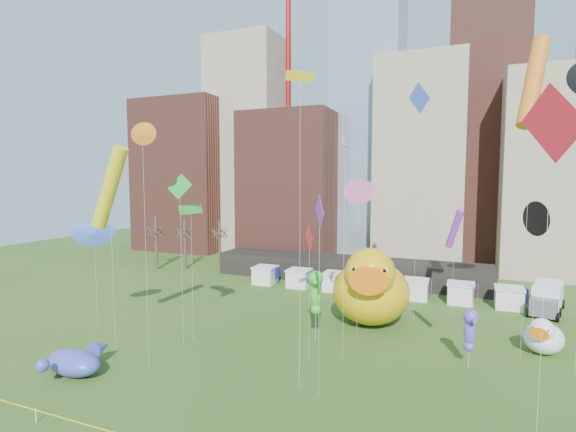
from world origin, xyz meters
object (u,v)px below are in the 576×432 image
at_px(seahorse_purple, 470,327).
at_px(whale_inflatable, 76,361).
at_px(seahorse_green, 316,289).
at_px(box_truck, 547,297).
at_px(big_duck, 371,288).
at_px(small_duck, 543,336).

xyz_separation_m(seahorse_purple, whale_inflatable, (-26.96, -12.04, -2.29)).
relative_size(seahorse_green, whale_inflatable, 1.04).
relative_size(seahorse_purple, box_truck, 0.62).
relative_size(seahorse_purple, whale_inflatable, 0.75).
bearing_deg(whale_inflatable, box_truck, 44.76).
relative_size(big_duck, small_duck, 2.41).
height_order(small_duck, seahorse_green, seahorse_green).
bearing_deg(whale_inflatable, big_duck, 50.21).
xyz_separation_m(small_duck, box_truck, (2.27, 13.26, 0.07)).
bearing_deg(small_duck, whale_inflatable, -134.63).
distance_m(whale_inflatable, box_truck, 46.42).
xyz_separation_m(whale_inflatable, box_truck, (34.93, 30.57, 0.58)).
height_order(seahorse_purple, whale_inflatable, seahorse_purple).
bearing_deg(small_duck, big_duck, -169.35).
xyz_separation_m(big_duck, small_duck, (14.66, -1.75, -2.21)).
xyz_separation_m(seahorse_green, whale_inflatable, (-14.38, -12.83, -3.79)).
xyz_separation_m(seahorse_purple, box_truck, (7.96, 18.53, -1.71)).
xyz_separation_m(small_duck, seahorse_purple, (-5.69, -5.27, 1.78)).
height_order(seahorse_purple, box_truck, seahorse_purple).
bearing_deg(box_truck, whale_inflatable, -124.35).
bearing_deg(box_truck, seahorse_green, -124.74).
bearing_deg(seahorse_purple, big_duck, 122.96).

